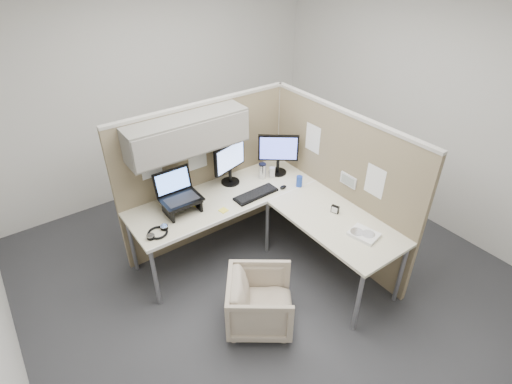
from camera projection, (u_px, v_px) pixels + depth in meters
ground at (262, 272)px, 4.22m from camera, size 4.50×4.50×0.00m
partition_back at (198, 156)px, 4.07m from camera, size 2.00×0.36×1.63m
partition_right at (336, 183)px, 4.16m from camera, size 0.07×2.03×1.63m
desk at (265, 210)px, 3.99m from camera, size 2.00×1.98×0.73m
office_chair at (260, 300)px, 3.54m from camera, size 0.76×0.77×0.58m
monitor_left at (230, 160)px, 4.19m from camera, size 0.43×0.20×0.47m
monitor_right at (278, 151)px, 4.36m from camera, size 0.37×0.30×0.47m
laptop_station at (180, 197)px, 3.84m from camera, size 0.38×0.32×0.39m
keyboard at (256, 194)px, 4.13m from camera, size 0.49×0.18×0.02m
mouse at (283, 187)px, 4.24m from camera, size 0.09×0.07×0.03m
travel_mug at (262, 171)px, 4.38m from camera, size 0.08×0.08×0.18m
soda_can_green at (299, 181)px, 4.25m from camera, size 0.07×0.07×0.12m
soda_can_silver at (272, 172)px, 4.41m from camera, size 0.07×0.07×0.12m
sticky_note_a at (223, 210)px, 3.91m from camera, size 0.09×0.09×0.01m
sticky_note_c at (195, 204)px, 3.99m from camera, size 0.10×0.10×0.01m
headphones at (158, 232)px, 3.61m from camera, size 0.24×0.24×0.03m
paper_stack at (364, 234)px, 3.58m from camera, size 0.24×0.28×0.03m
desk_clock at (335, 209)px, 3.86m from camera, size 0.06×0.08×0.08m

